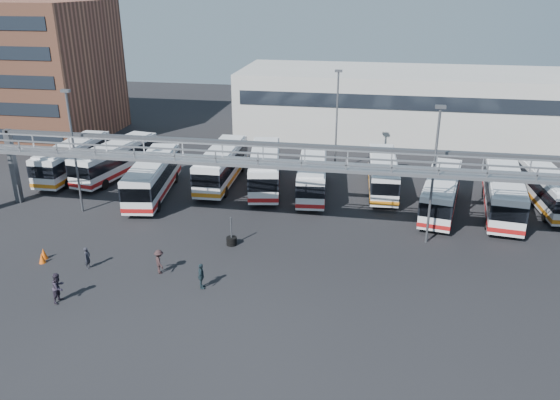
% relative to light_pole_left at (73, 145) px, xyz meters
% --- Properties ---
extents(ground, '(140.00, 140.00, 0.00)m').
position_rel_light_pole_left_xyz_m(ground, '(16.00, -8.00, -5.73)').
color(ground, black).
rests_on(ground, ground).
extents(gantry, '(51.40, 5.15, 7.10)m').
position_rel_light_pole_left_xyz_m(gantry, '(16.00, -2.13, -0.22)').
color(gantry, gray).
rests_on(gantry, ground).
extents(apartment_building, '(18.00, 15.00, 16.00)m').
position_rel_light_pole_left_xyz_m(apartment_building, '(-18.00, 22.00, 2.27)').
color(apartment_building, brown).
rests_on(apartment_building, ground).
extents(warehouse, '(42.00, 14.00, 8.00)m').
position_rel_light_pole_left_xyz_m(warehouse, '(28.00, 30.00, -1.73)').
color(warehouse, '#9E9E99').
rests_on(warehouse, ground).
extents(light_pole_left, '(0.70, 0.35, 10.21)m').
position_rel_light_pole_left_xyz_m(light_pole_left, '(0.00, 0.00, 0.00)').
color(light_pole_left, '#4C4F54').
rests_on(light_pole_left, ground).
extents(light_pole_mid, '(0.70, 0.35, 10.21)m').
position_rel_light_pole_left_xyz_m(light_pole_mid, '(28.00, -1.00, 0.00)').
color(light_pole_mid, '#4C4F54').
rests_on(light_pole_mid, ground).
extents(light_pole_back, '(0.70, 0.35, 10.21)m').
position_rel_light_pole_left_xyz_m(light_pole_back, '(20.00, 14.00, 0.00)').
color(light_pole_back, '#4C4F54').
rests_on(light_pole_back, ground).
extents(bus_0, '(2.55, 11.02, 3.35)m').
position_rel_light_pole_left_xyz_m(bus_0, '(-5.35, 8.34, -3.88)').
color(bus_0, silver).
rests_on(bus_0, ground).
extents(bus_1, '(4.52, 11.29, 3.34)m').
position_rel_light_pole_left_xyz_m(bus_1, '(-1.10, 8.87, -3.88)').
color(bus_1, silver).
rests_on(bus_1, ground).
extents(bus_2, '(4.24, 11.61, 3.45)m').
position_rel_light_pole_left_xyz_m(bus_2, '(4.57, 4.46, -3.82)').
color(bus_2, silver).
rests_on(bus_2, ground).
extents(bus_3, '(2.88, 11.34, 3.43)m').
position_rel_light_pole_left_xyz_m(bus_3, '(9.68, 8.79, -3.83)').
color(bus_3, silver).
rests_on(bus_3, ground).
extents(bus_4, '(4.53, 11.67, 3.46)m').
position_rel_light_pole_left_xyz_m(bus_4, '(13.93, 8.48, -3.81)').
color(bus_4, silver).
rests_on(bus_4, ground).
extents(bus_5, '(3.31, 10.65, 3.18)m').
position_rel_light_pole_left_xyz_m(bus_5, '(18.46, 7.63, -3.97)').
color(bus_5, silver).
rests_on(bus_5, ground).
extents(bus_6, '(2.85, 10.48, 3.15)m').
position_rel_light_pole_left_xyz_m(bus_6, '(24.70, 9.39, -3.98)').
color(bus_6, silver).
rests_on(bus_6, ground).
extents(bus_7, '(4.35, 10.88, 3.22)m').
position_rel_light_pole_left_xyz_m(bus_7, '(29.50, 5.28, -3.95)').
color(bus_7, silver).
rests_on(bus_7, ground).
extents(bus_8, '(4.06, 11.67, 3.47)m').
position_rel_light_pole_left_xyz_m(bus_8, '(34.45, 5.66, -3.81)').
color(bus_8, silver).
rests_on(bus_8, ground).
extents(bus_9, '(2.95, 10.29, 3.09)m').
position_rel_light_pole_left_xyz_m(bus_9, '(38.48, 7.78, -4.02)').
color(bus_9, silver).
rests_on(bus_9, ground).
extents(pedestrian_a, '(0.37, 0.56, 1.52)m').
position_rel_light_pole_left_xyz_m(pedestrian_a, '(5.35, -9.00, -4.97)').
color(pedestrian_a, '#21222A').
rests_on(pedestrian_a, ground).
extents(pedestrian_b, '(0.78, 0.97, 1.89)m').
position_rel_light_pole_left_xyz_m(pedestrian_b, '(5.74, -13.13, -4.78)').
color(pedestrian_b, '#29222F').
rests_on(pedestrian_b, ground).
extents(pedestrian_c, '(1.15, 1.23, 1.67)m').
position_rel_light_pole_left_xyz_m(pedestrian_c, '(10.36, -8.81, -4.89)').
color(pedestrian_c, black).
rests_on(pedestrian_c, ground).
extents(pedestrian_d, '(0.62, 1.06, 1.70)m').
position_rel_light_pole_left_xyz_m(pedestrian_d, '(13.66, -10.19, -4.88)').
color(pedestrian_d, '#1C2B32').
rests_on(pedestrian_d, ground).
extents(cone_left, '(0.56, 0.56, 0.79)m').
position_rel_light_pole_left_xyz_m(cone_left, '(1.67, -8.34, -5.33)').
color(cone_left, '#DC510C').
rests_on(cone_left, ground).
extents(cone_right, '(0.51, 0.51, 0.71)m').
position_rel_light_pole_left_xyz_m(cone_right, '(1.89, -8.90, -5.37)').
color(cone_right, '#DC510C').
rests_on(cone_right, ground).
extents(tire_stack, '(0.77, 0.77, 2.20)m').
position_rel_light_pole_left_xyz_m(tire_stack, '(13.95, -3.95, -5.36)').
color(tire_stack, black).
rests_on(tire_stack, ground).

